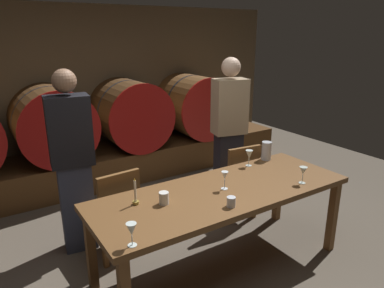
% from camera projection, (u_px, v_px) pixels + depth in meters
% --- Properties ---
extents(ground_plane, '(8.60, 8.60, 0.00)m').
position_uv_depth(ground_plane, '(187.00, 270.00, 3.23)').
color(ground_plane, brown).
extents(back_wall, '(6.61, 0.24, 2.42)m').
position_uv_depth(back_wall, '(79.00, 92.00, 5.23)').
color(back_wall, brown).
rests_on(back_wall, ground).
extents(barrel_shelf, '(5.95, 0.90, 0.44)m').
position_uv_depth(barrel_shelf, '(97.00, 166.00, 5.09)').
color(barrel_shelf, brown).
rests_on(barrel_shelf, ground).
extents(wine_barrel_center_left, '(0.97, 0.96, 0.97)m').
position_uv_depth(wine_barrel_center_left, '(52.00, 124.00, 4.60)').
color(wine_barrel_center_left, '#513319').
rests_on(wine_barrel_center_left, barrel_shelf).
extents(wine_barrel_center_right, '(0.97, 0.96, 0.97)m').
position_uv_depth(wine_barrel_center_right, '(130.00, 114.00, 5.16)').
color(wine_barrel_center_right, '#513319').
rests_on(wine_barrel_center_right, barrel_shelf).
extents(wine_barrel_far_right, '(0.97, 0.96, 0.97)m').
position_uv_depth(wine_barrel_far_right, '(193.00, 105.00, 5.72)').
color(wine_barrel_far_right, brown).
rests_on(wine_barrel_far_right, barrel_shelf).
extents(dining_table, '(2.29, 0.83, 0.77)m').
position_uv_depth(dining_table, '(223.00, 198.00, 3.07)').
color(dining_table, brown).
rests_on(dining_table, ground).
extents(chair_left, '(0.43, 0.43, 0.88)m').
position_uv_depth(chair_left, '(115.00, 209.00, 3.30)').
color(chair_left, brown).
rests_on(chair_left, ground).
extents(chair_right, '(0.44, 0.44, 0.88)m').
position_uv_depth(chair_right, '(238.00, 178.00, 4.01)').
color(chair_right, brown).
rests_on(chair_right, ground).
extents(guest_left, '(0.41, 0.29, 1.75)m').
position_uv_depth(guest_left, '(73.00, 162.00, 3.32)').
color(guest_left, '#33384C').
rests_on(guest_left, ground).
extents(guest_right, '(0.42, 0.32, 1.78)m').
position_uv_depth(guest_right, '(229.00, 132.00, 4.22)').
color(guest_right, black).
rests_on(guest_right, ground).
extents(candle_center, '(0.05, 0.05, 0.22)m').
position_uv_depth(candle_center, '(135.00, 197.00, 2.78)').
color(candle_center, olive).
rests_on(candle_center, dining_table).
extents(pitcher, '(0.10, 0.10, 0.19)m').
position_uv_depth(pitcher, '(266.00, 151.00, 3.74)').
color(pitcher, silver).
rests_on(pitcher, dining_table).
extents(wine_glass_far_left, '(0.07, 0.07, 0.16)m').
position_uv_depth(wine_glass_far_left, '(131.00, 230.00, 2.22)').
color(wine_glass_far_left, silver).
rests_on(wine_glass_far_left, dining_table).
extents(wine_glass_center_left, '(0.06, 0.06, 0.16)m').
position_uv_depth(wine_glass_center_left, '(225.00, 176.00, 3.03)').
color(wine_glass_center_left, white).
rests_on(wine_glass_center_left, dining_table).
extents(wine_glass_center_right, '(0.07, 0.07, 0.16)m').
position_uv_depth(wine_glass_center_right, '(249.00, 155.00, 3.56)').
color(wine_glass_center_right, silver).
rests_on(wine_glass_center_right, dining_table).
extents(wine_glass_far_right, '(0.07, 0.07, 0.15)m').
position_uv_depth(wine_glass_far_right, '(303.00, 171.00, 3.15)').
color(wine_glass_far_right, silver).
rests_on(wine_glass_far_right, dining_table).
extents(cup_left, '(0.08, 0.08, 0.10)m').
position_uv_depth(cup_left, '(164.00, 198.00, 2.79)').
color(cup_left, white).
rests_on(cup_left, dining_table).
extents(cup_right, '(0.07, 0.07, 0.08)m').
position_uv_depth(cup_right, '(231.00, 202.00, 2.75)').
color(cup_right, silver).
rests_on(cup_right, dining_table).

